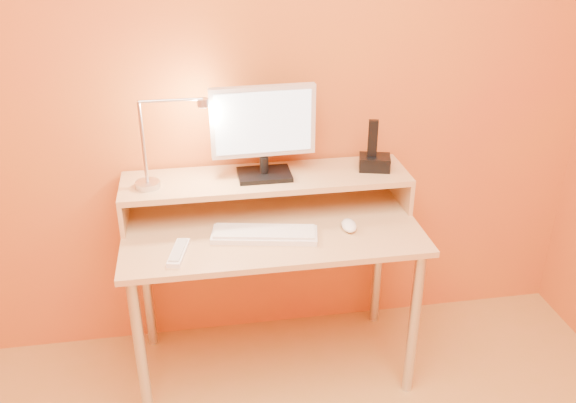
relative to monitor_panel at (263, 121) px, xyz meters
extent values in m
cube|color=orange|center=(0.01, 0.16, 0.13)|extent=(3.00, 0.04, 2.50)
cylinder|color=silver|center=(-0.54, -0.41, -0.77)|extent=(0.04, 0.04, 0.69)
cylinder|color=silver|center=(0.56, -0.41, -0.77)|extent=(0.04, 0.04, 0.69)
cylinder|color=silver|center=(-0.54, 0.09, -0.77)|extent=(0.04, 0.04, 0.69)
cylinder|color=silver|center=(0.56, 0.09, -0.77)|extent=(0.04, 0.04, 0.69)
cube|color=tan|center=(0.01, -0.16, -0.41)|extent=(1.20, 0.60, 0.02)
cube|color=tan|center=(-0.58, -0.01, -0.33)|extent=(0.02, 0.30, 0.14)
cube|color=tan|center=(0.60, -0.01, -0.33)|extent=(0.02, 0.30, 0.14)
cube|color=tan|center=(0.01, -0.01, -0.25)|extent=(1.20, 0.30, 0.02)
cube|color=black|center=(0.00, -0.01, -0.23)|extent=(0.22, 0.16, 0.02)
cylinder|color=black|center=(0.00, -0.01, -0.19)|extent=(0.04, 0.04, 0.07)
cube|color=silver|center=(0.00, 0.00, 0.00)|extent=(0.43, 0.05, 0.29)
cube|color=black|center=(0.00, 0.02, 0.00)|extent=(0.38, 0.03, 0.25)
cube|color=silver|center=(0.00, -0.02, 0.00)|extent=(0.39, 0.02, 0.25)
cylinder|color=silver|center=(-0.47, -0.04, -0.23)|extent=(0.10, 0.10, 0.02)
cylinder|color=silver|center=(-0.47, -0.04, -0.05)|extent=(0.01, 0.01, 0.33)
cylinder|color=silver|center=(-0.35, -0.04, 0.12)|extent=(0.24, 0.01, 0.01)
cylinder|color=silver|center=(-0.23, -0.04, 0.10)|extent=(0.04, 0.04, 0.03)
cylinder|color=#FFEAC6|center=(-0.23, -0.04, 0.09)|extent=(0.03, 0.03, 0.00)
cube|color=black|center=(0.47, -0.01, -0.21)|extent=(0.15, 0.13, 0.06)
cube|color=black|center=(0.46, -0.01, -0.10)|extent=(0.05, 0.03, 0.16)
cube|color=blue|center=(0.52, -0.06, -0.21)|extent=(0.01, 0.00, 0.04)
cube|color=white|center=(-0.03, -0.24, -0.39)|extent=(0.43, 0.21, 0.02)
ellipsoid|color=white|center=(0.31, -0.23, -0.38)|extent=(0.07, 0.11, 0.04)
cube|color=white|center=(-0.37, -0.32, -0.39)|extent=(0.09, 0.19, 0.02)
camera|label=1|loc=(-0.29, -2.32, 0.80)|focal=38.03mm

